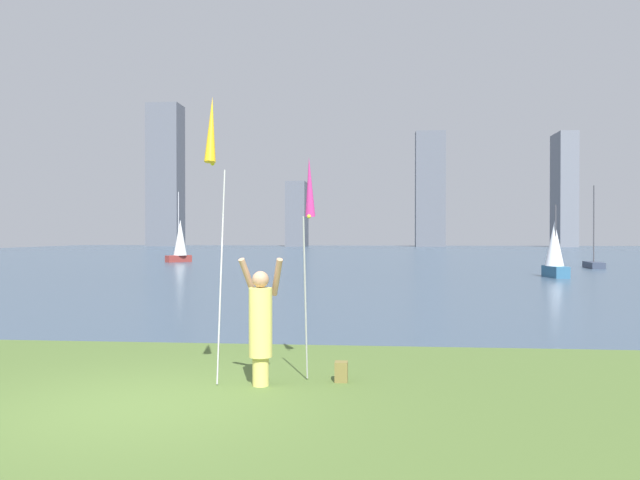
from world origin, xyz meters
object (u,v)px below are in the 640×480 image
Objects in this scene: kite_flag_left at (212,140)px; sailboat_2 at (180,241)px; sailboat_5 at (555,251)px; bag at (341,372)px; sailboat_0 at (594,263)px; person at (261,323)px; kite_flag_right at (309,193)px.

kite_flag_left is 42.29m from sailboat_2.
sailboat_2 is 1.51× the size of sailboat_5.
sailboat_0 is (14.72, 32.99, 0.16)m from bag.
sailboat_2 is at bearing 121.54° from person.
kite_flag_left is 0.76× the size of sailboat_0.
sailboat_5 is (24.92, -15.74, -0.31)m from sailboat_2.
sailboat_0 is at bearing 63.88° from kite_flag_left.
sailboat_2 is at bearing 147.72° from sailboat_5.
sailboat_5 reaches higher than bag.
kite_flag_right is (0.63, 0.72, 1.92)m from person.
kite_flag_left is at bearing -140.57° from kite_flag_right.
kite_flag_right is (1.26, 1.03, -0.68)m from kite_flag_left.
person is at bearing -131.15° from kite_flag_right.
person is 0.55× the size of kite_flag_right.
sailboat_0 is (16.49, 33.64, -3.20)m from kite_flag_left.
kite_flag_right is at bearing -113.58° from sailboat_5.
kite_flag_right is at bearing 143.53° from bag.
sailboat_2 is (-15.29, 39.38, 1.51)m from bag.
sailboat_5 is at bearing -118.54° from sailboat_0.
kite_flag_left is 0.73× the size of sailboat_2.
kite_flag_right is 25.41m from sailboat_5.
kite_flag_left is 1.76m from kite_flag_right.
sailboat_5 reaches higher than kite_flag_right.
sailboat_5 is at bearing 67.83° from bag.
person is 1.41m from bag.
sailboat_5 is at bearing -32.28° from sailboat_2.
sailboat_0 is (15.86, 33.33, -0.60)m from person.
kite_flag_left is at bearing -141.47° from person.
kite_flag_right is 11.27× the size of bag.
sailboat_2 reaches higher than sailboat_0.
person is 26.29m from sailboat_5.
sailboat_5 is (10.15, 23.25, -1.48)m from kite_flag_right.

